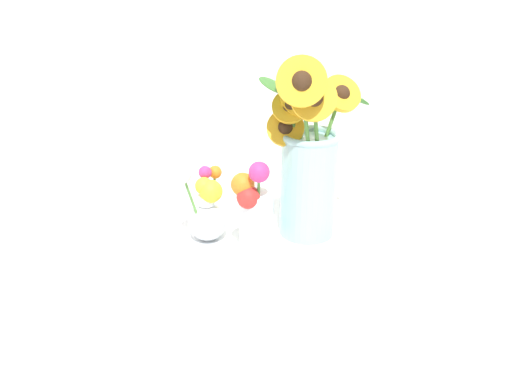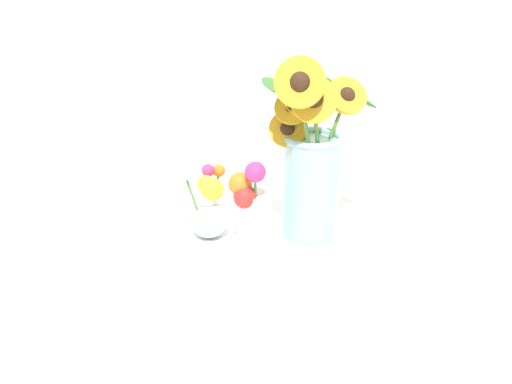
{
  "view_description": "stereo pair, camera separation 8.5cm",
  "coord_description": "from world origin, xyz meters",
  "px_view_note": "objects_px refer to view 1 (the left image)",
  "views": [
    {
      "loc": [
        -0.05,
        -0.72,
        0.5
      ],
      "look_at": [
        0.01,
        0.09,
        0.13
      ],
      "focal_mm": 35.0,
      "sensor_mm": 36.0,
      "label": 1
    },
    {
      "loc": [
        0.03,
        -0.72,
        0.5
      ],
      "look_at": [
        0.01,
        0.09,
        0.13
      ],
      "focal_mm": 35.0,
      "sensor_mm": 36.0,
      "label": 2
    }
  ],
  "objects_px": {
    "vase_small_center": "(254,213)",
    "serving_tray": "(256,248)",
    "vase_bulb_right": "(206,209)",
    "mason_jar_sunflowers": "(309,165)"
  },
  "relations": [
    {
      "from": "vase_bulb_right",
      "to": "mason_jar_sunflowers",
      "type": "bearing_deg",
      "value": 3.59
    },
    {
      "from": "mason_jar_sunflowers",
      "to": "vase_small_center",
      "type": "xyz_separation_m",
      "value": [
        -0.11,
        -0.08,
        -0.06
      ]
    },
    {
      "from": "serving_tray",
      "to": "mason_jar_sunflowers",
      "type": "distance_m",
      "value": 0.19
    },
    {
      "from": "serving_tray",
      "to": "vase_bulb_right",
      "type": "distance_m",
      "value": 0.12
    },
    {
      "from": "vase_small_center",
      "to": "serving_tray",
      "type": "bearing_deg",
      "value": 81.16
    },
    {
      "from": "serving_tray",
      "to": "vase_bulb_right",
      "type": "height_order",
      "value": "vase_bulb_right"
    },
    {
      "from": "serving_tray",
      "to": "vase_bulb_right",
      "type": "relative_size",
      "value": 2.62
    },
    {
      "from": "mason_jar_sunflowers",
      "to": "vase_small_center",
      "type": "distance_m",
      "value": 0.14
    },
    {
      "from": "vase_small_center",
      "to": "vase_bulb_right",
      "type": "distance_m",
      "value": 0.11
    },
    {
      "from": "mason_jar_sunflowers",
      "to": "serving_tray",
      "type": "bearing_deg",
      "value": -159.95
    }
  ]
}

